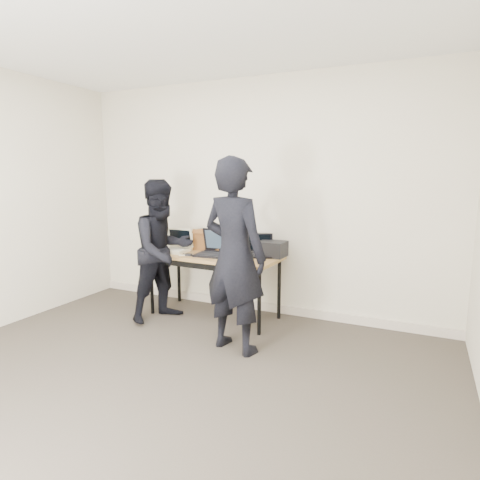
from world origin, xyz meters
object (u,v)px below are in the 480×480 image
Objects in this scene: desk at (213,260)px; leather_satchel at (209,240)px; person_observer at (163,251)px; laptop_center at (215,249)px; equipment_box at (272,249)px; laptop_right at (258,251)px; laptop_beige at (175,247)px; person_typist at (234,256)px.

desk is 4.15× the size of leather_satchel.
desk is at bearing -48.44° from leather_satchel.
person_observer is (-0.47, -0.29, 0.12)m from desk.
person_observer is at bearing -153.15° from laptop_center.
equipment_box reaches higher than desk.
equipment_box is at bearing -13.20° from laptop_right.
desk is 5.21× the size of equipment_box.
laptop_beige is at bearing 171.06° from laptop_right.
desk is 0.51m from laptop_right.
person_observer is (-0.29, -0.52, -0.07)m from leather_satchel.
desk is 0.94m from person_typist.
desk is 0.34m from leather_satchel.
desk is at bearing -163.08° from equipment_box.
person_typist is (0.77, -0.92, 0.04)m from leather_satchel.
laptop_right is at bearing -1.41° from leather_satchel.
laptop_center is at bearing -36.79° from person_observer.
equipment_box is at bearing 0.80° from leather_satchel.
person_typist is at bearing -92.45° from equipment_box.
person_observer is at bearing -173.11° from laptop_right.
laptop_right is 0.65m from leather_satchel.
person_observer is at bearing -145.58° from desk.
laptop_right is (0.45, 0.16, -0.01)m from laptop_center.
desk is at bearing -156.96° from laptop_center.
person_typist is (0.13, -0.87, 0.11)m from laptop_right.
leather_satchel is 0.24× the size of person_observer.
laptop_center is 0.22× the size of person_typist.
person_typist is 1.15m from person_observer.
person_typist is at bearing -88.91° from person_observer.
leather_satchel is at bearing -7.74° from person_observer.
person_typist is (1.10, -0.69, 0.11)m from laptop_beige.
person_observer reaches higher than laptop_beige.
leather_satchel is at bearing -38.14° from person_typist.
desk is 0.67m from equipment_box.
laptop_beige reaches higher than desk.
laptop_center is at bearing 30.47° from desk.
person_typist is at bearing -46.56° from desk.
laptop_beige is 1.12× the size of equipment_box.
laptop_right is at bearing -69.78° from person_typist.
laptop_beige is at bearing -176.51° from desk.
laptop_beige is at bearing -20.29° from person_typist.
laptop_center is at bearing -179.16° from laptop_right.
desk is at bearing -178.87° from laptop_right.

